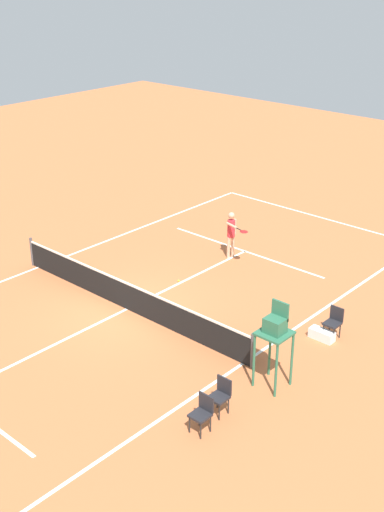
% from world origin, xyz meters
% --- Properties ---
extents(ground_plane, '(60.00, 60.00, 0.00)m').
position_xyz_m(ground_plane, '(0.00, 0.00, 0.00)').
color(ground_plane, '#C66B3D').
extents(court_lines, '(9.48, 22.45, 0.01)m').
position_xyz_m(court_lines, '(0.00, 0.00, 0.00)').
color(court_lines, white).
rests_on(court_lines, ground).
extents(tennis_net, '(10.08, 0.10, 1.07)m').
position_xyz_m(tennis_net, '(0.00, 0.00, 0.50)').
color(tennis_net, '#4C4C51').
rests_on(tennis_net, ground).
extents(player_serving, '(1.25, 0.83, 1.79)m').
position_xyz_m(player_serving, '(0.02, -5.33, 1.07)').
color(player_serving, '#D8A884').
rests_on(player_serving, ground).
extents(tennis_ball, '(0.07, 0.07, 0.07)m').
position_xyz_m(tennis_ball, '(0.11, -2.54, 0.03)').
color(tennis_ball, '#CCE033').
rests_on(tennis_ball, ground).
extents(umpire_chair, '(0.80, 0.80, 2.41)m').
position_xyz_m(umpire_chair, '(-5.87, 0.29, 1.61)').
color(umpire_chair, '#2D6B4C').
rests_on(umpire_chair, ground).
extents(courtside_chair_near, '(0.44, 0.46, 0.95)m').
position_xyz_m(courtside_chair_near, '(-5.60, 2.09, 0.53)').
color(courtside_chair_near, '#262626').
rests_on(courtside_chair_near, ground).
extents(courtside_chair_mid, '(0.44, 0.46, 0.95)m').
position_xyz_m(courtside_chair_mid, '(-5.79, -2.89, 0.53)').
color(courtside_chair_mid, '#262626').
rests_on(courtside_chair_mid, ground).
extents(courtside_chair_far, '(0.44, 0.46, 0.95)m').
position_xyz_m(courtside_chair_far, '(-5.72, 2.92, 0.53)').
color(courtside_chair_far, '#262626').
rests_on(courtside_chair_far, ground).
extents(equipment_bag, '(0.76, 0.32, 0.30)m').
position_xyz_m(equipment_bag, '(-5.62, -2.57, 0.15)').
color(equipment_bag, white).
rests_on(equipment_bag, ground).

